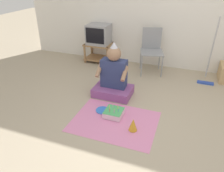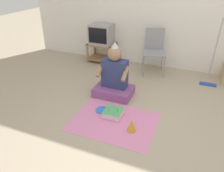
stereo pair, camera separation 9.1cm
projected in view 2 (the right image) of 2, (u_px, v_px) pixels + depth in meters
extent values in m
plane|color=tan|center=(144.00, 132.00, 2.78)|extent=(16.00, 16.00, 0.00)
cube|color=white|center=(180.00, 3.00, 4.03)|extent=(6.40, 0.06, 2.55)
cube|color=#997047|center=(102.00, 44.00, 4.74)|extent=(0.59, 0.42, 0.03)
cube|color=#997047|center=(102.00, 58.00, 4.89)|extent=(0.59, 0.42, 0.02)
cylinder|color=#997047|center=(88.00, 53.00, 4.77)|extent=(0.04, 0.04, 0.40)
cylinder|color=#997047|center=(110.00, 57.00, 4.60)|extent=(0.04, 0.04, 0.40)
cylinder|color=#997047|center=(95.00, 49.00, 5.06)|extent=(0.04, 0.04, 0.40)
cylinder|color=#997047|center=(116.00, 52.00, 4.89)|extent=(0.04, 0.04, 0.40)
cube|color=#99999E|center=(102.00, 34.00, 4.64)|extent=(0.46, 0.40, 0.41)
cube|color=black|center=(97.00, 36.00, 4.47)|extent=(0.40, 0.01, 0.31)
cube|color=gray|center=(154.00, 53.00, 4.15)|extent=(0.52, 0.53, 0.02)
cube|color=gray|center=(154.00, 39.00, 4.23)|extent=(0.36, 0.12, 0.42)
cylinder|color=gray|center=(144.00, 67.00, 4.10)|extent=(0.02, 0.02, 0.43)
cylinder|color=gray|center=(164.00, 67.00, 4.06)|extent=(0.02, 0.02, 0.43)
cylinder|color=gray|center=(143.00, 59.00, 4.44)|extent=(0.02, 0.02, 0.43)
cylinder|color=gray|center=(162.00, 60.00, 4.41)|extent=(0.02, 0.02, 0.43)
cube|color=#2D4CB2|center=(208.00, 84.00, 3.89)|extent=(0.28, 0.09, 0.03)
cylinder|color=#B7B7BC|center=(215.00, 51.00, 3.72)|extent=(0.03, 0.27, 1.15)
cube|color=#8C4C8C|center=(114.00, 91.00, 3.57)|extent=(0.61, 0.43, 0.14)
cube|color=navy|center=(115.00, 73.00, 3.46)|extent=(0.40, 0.19, 0.46)
sphere|color=#9E7556|center=(115.00, 54.00, 3.31)|extent=(0.22, 0.22, 0.22)
cone|color=silver|center=(115.00, 45.00, 3.24)|extent=(0.12, 0.12, 0.09)
cylinder|color=#9E7556|center=(100.00, 70.00, 3.41)|extent=(0.06, 0.24, 0.20)
cylinder|color=#9E7556|center=(125.00, 74.00, 3.27)|extent=(0.06, 0.24, 0.20)
cube|color=pink|center=(114.00, 121.00, 2.96)|extent=(1.13, 0.85, 0.01)
cube|color=silver|center=(113.00, 113.00, 3.06)|extent=(0.25, 0.25, 0.08)
cube|color=#4CB266|center=(113.00, 110.00, 3.04)|extent=(0.25, 0.25, 0.01)
cylinder|color=#4C7FE5|center=(118.00, 110.00, 3.00)|extent=(0.01, 0.01, 0.06)
sphere|color=#FFCC4C|center=(118.00, 108.00, 2.98)|extent=(0.01, 0.01, 0.01)
cylinder|color=yellow|center=(117.00, 107.00, 3.06)|extent=(0.01, 0.01, 0.06)
sphere|color=#FFCC4C|center=(117.00, 105.00, 3.04)|extent=(0.01, 0.01, 0.01)
cylinder|color=#E58CCC|center=(113.00, 106.00, 3.09)|extent=(0.01, 0.01, 0.06)
sphere|color=#FFCC4C|center=(113.00, 104.00, 3.07)|extent=(0.01, 0.01, 0.01)
cylinder|color=yellow|center=(109.00, 108.00, 3.06)|extent=(0.01, 0.01, 0.06)
sphere|color=#FFCC4C|center=(109.00, 105.00, 3.04)|extent=(0.01, 0.01, 0.01)
cylinder|color=#EA4C4C|center=(109.00, 110.00, 2.99)|extent=(0.01, 0.01, 0.06)
sphere|color=#FFCC4C|center=(109.00, 108.00, 2.98)|extent=(0.01, 0.01, 0.01)
cylinder|color=#E58CCC|center=(113.00, 112.00, 2.96)|extent=(0.01, 0.01, 0.06)
sphere|color=#FFCC4C|center=(113.00, 110.00, 2.95)|extent=(0.01, 0.01, 0.01)
cone|color=gold|center=(132.00, 125.00, 2.75)|extent=(0.11, 0.11, 0.17)
cylinder|color=blue|center=(102.00, 110.00, 3.19)|extent=(0.19, 0.19, 0.01)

